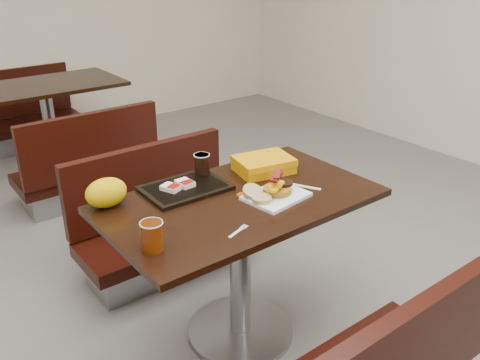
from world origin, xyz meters
TOP-DOWN VIEW (x-y plane):
  - floor at (0.00, 0.00)m, footprint 6.00×7.00m
  - table_near at (0.00, 0.00)m, footprint 1.20×0.70m
  - bench_near_s at (0.00, -0.70)m, footprint 1.00×0.46m
  - bench_near_n at (0.00, 0.70)m, footprint 1.00×0.46m
  - table_far at (0.00, 2.60)m, footprint 1.20×0.70m
  - bench_far_s at (0.00, 1.90)m, footprint 1.00×0.46m
  - bench_far_n at (0.00, 3.30)m, footprint 1.00×0.46m
  - platter at (0.12, -0.10)m, footprint 0.28×0.23m
  - pancake_stack at (0.14, -0.08)m, footprint 0.13×0.13m
  - sausage_patty at (0.19, -0.07)m, footprint 0.10×0.10m
  - scrambled_eggs at (0.12, -0.10)m, footprint 0.11×0.10m
  - bacon_strips at (0.13, -0.08)m, footprint 0.16×0.15m
  - muffin_bottom at (0.04, -0.10)m, footprint 0.09×0.09m
  - muffin_top at (0.03, -0.04)m, footprint 0.10×0.10m
  - coffee_cup_near at (-0.51, -0.14)m, footprint 0.10×0.10m
  - fork at (-0.20, -0.23)m, footprint 0.12×0.06m
  - knife at (0.29, -0.08)m, footprint 0.10×0.17m
  - condiment_syrup at (0.01, 0.01)m, footprint 0.04×0.04m
  - condiment_ketchup at (-0.12, 0.10)m, footprint 0.05×0.04m
  - tray at (-0.15, 0.22)m, footprint 0.38×0.27m
  - hashbrown_sleeve_left at (-0.22, 0.22)m, footprint 0.09×0.10m
  - hashbrown_sleeve_right at (-0.14, 0.23)m, footprint 0.07×0.09m
  - coffee_cup_far at (-0.01, 0.29)m, footprint 0.09×0.09m
  - clamshell at (0.27, 0.16)m, footprint 0.30×0.25m
  - paper_bag at (-0.49, 0.28)m, footprint 0.21×0.18m

SIDE VIEW (x-z plane):
  - floor at x=0.00m, z-range -0.01..0.01m
  - bench_near_s at x=0.00m, z-range 0.00..0.72m
  - bench_near_n at x=0.00m, z-range 0.00..0.72m
  - bench_far_s at x=0.00m, z-range 0.00..0.72m
  - bench_far_n at x=0.00m, z-range 0.00..0.72m
  - table_near at x=0.00m, z-range 0.00..0.75m
  - table_far at x=0.00m, z-range 0.00..0.75m
  - fork at x=-0.20m, z-range 0.75..0.75m
  - knife at x=0.29m, z-range 0.75..0.75m
  - condiment_syrup at x=0.01m, z-range 0.75..0.76m
  - condiment_ketchup at x=-0.12m, z-range 0.75..0.76m
  - platter at x=0.12m, z-range 0.75..0.77m
  - tray at x=-0.15m, z-range 0.75..0.77m
  - muffin_bottom at x=0.04m, z-range 0.77..0.78m
  - hashbrown_sleeve_left at x=-0.22m, z-range 0.77..0.79m
  - pancake_stack at x=0.14m, z-range 0.77..0.79m
  - hashbrown_sleeve_right at x=-0.14m, z-range 0.77..0.79m
  - clamshell at x=0.27m, z-range 0.75..0.82m
  - muffin_top at x=0.03m, z-range 0.76..0.81m
  - sausage_patty at x=0.19m, z-range 0.79..0.80m
  - coffee_cup_near at x=-0.51m, z-range 0.75..0.86m
  - paper_bag at x=-0.49m, z-range 0.75..0.87m
  - scrambled_eggs at x=0.12m, z-range 0.79..0.84m
  - coffee_cup_far at x=-0.01m, z-range 0.77..0.87m
  - bacon_strips at x=0.13m, z-range 0.84..0.85m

